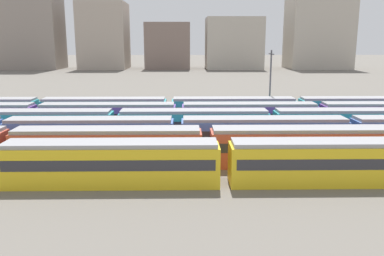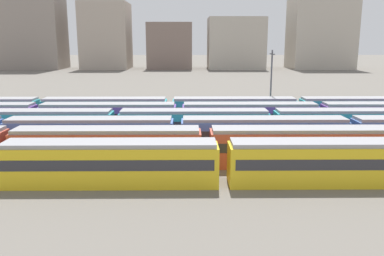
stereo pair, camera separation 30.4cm
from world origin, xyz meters
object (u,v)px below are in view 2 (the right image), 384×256
train_track_2 (350,134)px  catenary_pole_1 (271,81)px  train_track_5 (170,110)px  train_track_4 (249,117)px  train_track_3 (194,125)px

train_track_2 → catenary_pole_1: (-5.03, 18.59, 3.91)m
train_track_5 → train_track_2: bearing=-37.4°
train_track_2 → catenary_pole_1: size_ratio=10.69×
train_track_4 → catenary_pole_1: catenary_pole_1 is taller
train_track_2 → train_track_5: 25.67m
train_track_4 → catenary_pole_1: size_ratio=8.89×
train_track_2 → train_track_4: bearing=132.2°
train_track_2 → train_track_3: same height
train_track_3 → catenary_pole_1: bearing=48.2°
train_track_2 → train_track_4: 14.05m
train_track_4 → train_track_3: bearing=-145.4°
train_track_2 → catenary_pole_1: catenary_pole_1 is taller
catenary_pole_1 → train_track_4: bearing=-118.3°
train_track_2 → train_track_3: 17.76m
train_track_5 → catenary_pole_1: catenary_pole_1 is taller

